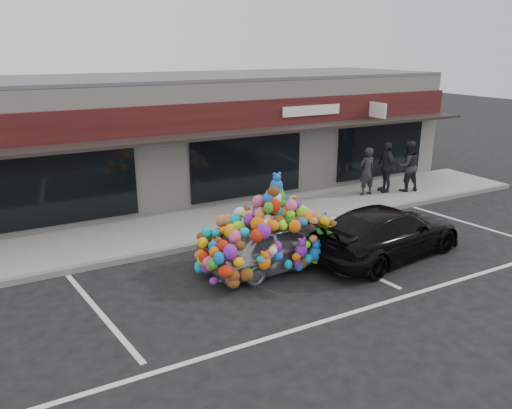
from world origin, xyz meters
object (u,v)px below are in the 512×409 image
black_sedan (387,232)px  toy_car (276,237)px  pedestrian_a (367,171)px  pedestrian_b (407,166)px  pedestrian_c (386,167)px

black_sedan → toy_car: bearing=65.8°
pedestrian_a → pedestrian_b: (1.67, -0.30, 0.07)m
toy_car → pedestrian_c: bearing=-65.2°
black_sedan → pedestrian_c: size_ratio=2.51×
pedestrian_a → toy_car: bearing=33.4°
pedestrian_b → toy_car: bearing=34.9°
pedestrian_a → pedestrian_c: bearing=-177.2°
pedestrian_b → pedestrian_c: size_ratio=1.02×
toy_car → pedestrian_b: (7.56, 3.26, 0.31)m
pedestrian_a → pedestrian_b: size_ratio=0.92×
black_sedan → pedestrian_a: bearing=-43.1°
toy_car → pedestrian_a: bearing=-61.7°
toy_car → black_sedan: (2.87, -0.81, -0.11)m
pedestrian_b → pedestrian_a: bearing=1.4°
black_sedan → pedestrian_c: bearing=-50.3°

